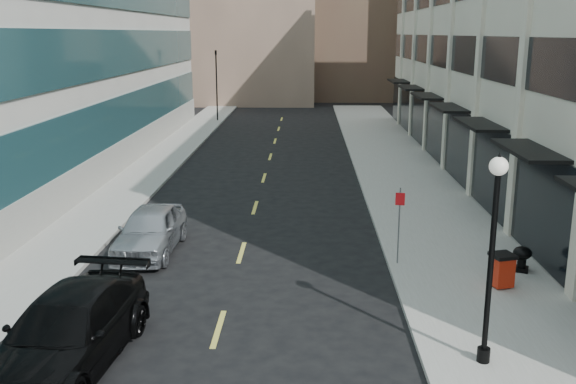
# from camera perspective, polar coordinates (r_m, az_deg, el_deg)

# --- Properties ---
(sidewalk_right) EXTENTS (5.00, 80.00, 0.15)m
(sidewalk_right) POSITION_cam_1_polar(r_m,az_deg,el_deg) (28.85, 12.07, -1.34)
(sidewalk_right) COLOR #98978A
(sidewalk_right) RESTS_ON ground
(sidewalk_left) EXTENTS (3.00, 80.00, 0.15)m
(sidewalk_left) POSITION_cam_1_polar(r_m,az_deg,el_deg) (29.70, -15.56, -1.11)
(sidewalk_left) COLOR #98978A
(sidewalk_left) RESTS_ON ground
(skyline_tan_far) EXTENTS (12.00, 14.00, 22.00)m
(skyline_tan_far) POSITION_cam_1_polar(r_m,az_deg,el_deg) (86.98, -9.46, 16.08)
(skyline_tan_far) COLOR #977863
(skyline_tan_far) RESTS_ON ground
(skyline_stone) EXTENTS (10.00, 14.00, 20.00)m
(skyline_stone) POSITION_cam_1_polar(r_m,az_deg,el_deg) (75.08, 14.32, 15.44)
(skyline_stone) COLOR beige
(skyline_stone) RESTS_ON ground
(road_centerline) EXTENTS (0.15, 68.20, 0.01)m
(road_centerline) POSITION_cam_1_polar(r_m,az_deg,el_deg) (25.61, -3.49, -3.16)
(road_centerline) COLOR #D8CC4C
(road_centerline) RESTS_ON ground
(traffic_signal) EXTENTS (0.66, 0.66, 6.98)m
(traffic_signal) POSITION_cam_1_polar(r_m,az_deg,el_deg) (55.95, -6.43, 12.03)
(traffic_signal) COLOR black
(traffic_signal) RESTS_ON ground
(car_black_pickup) EXTENTS (2.99, 6.11, 1.71)m
(car_black_pickup) POSITION_cam_1_polar(r_m,az_deg,el_deg) (15.93, -19.02, -11.67)
(car_black_pickup) COLOR black
(car_black_pickup) RESTS_ON ground
(car_silver_sedan) EXTENTS (2.01, 4.80, 1.62)m
(car_silver_sedan) POSITION_cam_1_polar(r_m,az_deg,el_deg) (23.07, -12.14, -3.31)
(car_silver_sedan) COLOR #9EA2A7
(car_silver_sedan) RESTS_ON ground
(trash_bin) EXTENTS (0.80, 0.80, 1.04)m
(trash_bin) POSITION_cam_1_polar(r_m,az_deg,el_deg) (20.25, 18.46, -6.50)
(trash_bin) COLOR #B6200C
(trash_bin) RESTS_ON sidewalk_right
(lamppost) EXTENTS (0.41, 0.41, 4.93)m
(lamppost) POSITION_cam_1_polar(r_m,az_deg,el_deg) (14.89, 17.72, -4.30)
(lamppost) COLOR black
(lamppost) RESTS_ON sidewalk_right
(sign_post) EXTENTS (0.30, 0.09, 2.57)m
(sign_post) POSITION_cam_1_polar(r_m,az_deg,el_deg) (21.08, 9.87, -2.07)
(sign_post) COLOR slate
(sign_post) RESTS_ON sidewalk_right
(urn_planter) EXTENTS (0.58, 0.58, 0.81)m
(urn_planter) POSITION_cam_1_polar(r_m,az_deg,el_deg) (21.77, 20.10, -5.39)
(urn_planter) COLOR black
(urn_planter) RESTS_ON sidewalk_right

